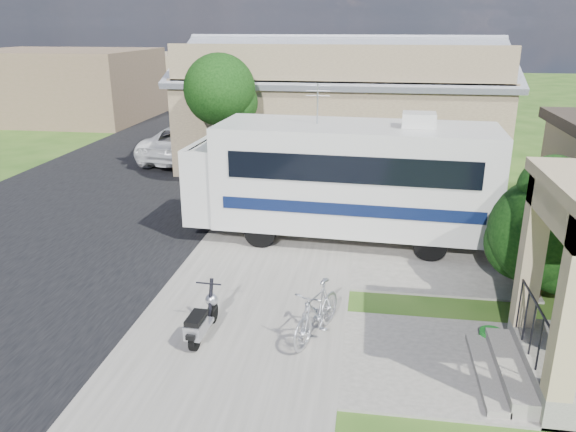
# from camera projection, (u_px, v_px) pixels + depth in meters

# --- Properties ---
(ground) EXTENTS (120.00, 120.00, 0.00)m
(ground) POSITION_uv_depth(u_px,v_px,m) (294.00, 322.00, 10.86)
(ground) COLOR #234713
(street_slab) EXTENTS (9.00, 80.00, 0.02)m
(street_slab) POSITION_uv_depth(u_px,v_px,m) (135.00, 175.00, 21.27)
(street_slab) COLOR black
(street_slab) RESTS_ON ground
(sidewalk_slab) EXTENTS (4.00, 80.00, 0.06)m
(sidewalk_slab) POSITION_uv_depth(u_px,v_px,m) (305.00, 182.00, 20.34)
(sidewalk_slab) COLOR #66635C
(sidewalk_slab) RESTS_ON ground
(driveway_slab) EXTENTS (7.00, 6.00, 0.05)m
(driveway_slab) POSITION_uv_depth(u_px,v_px,m) (374.00, 241.00, 14.84)
(driveway_slab) COLOR #66635C
(driveway_slab) RESTS_ON ground
(walk_slab) EXTENTS (4.00, 3.00, 0.05)m
(walk_slab) POSITION_uv_depth(u_px,v_px,m) (461.00, 364.00, 9.49)
(walk_slab) COLOR #66635C
(walk_slab) RESTS_ON ground
(warehouse) EXTENTS (12.50, 8.40, 5.04)m
(warehouse) POSITION_uv_depth(u_px,v_px,m) (341.00, 112.00, 23.26)
(warehouse) COLOR brown
(warehouse) RESTS_ON ground
(distant_bldg_far) EXTENTS (10.00, 8.00, 4.00)m
(distant_bldg_far) POSITION_uv_depth(u_px,v_px,m) (62.00, 85.00, 33.18)
(distant_bldg_far) COLOR brown
(distant_bldg_far) RESTS_ON ground
(distant_bldg_near) EXTENTS (8.00, 7.00, 3.20)m
(distant_bldg_near) POSITION_uv_depth(u_px,v_px,m) (166.00, 75.00, 44.24)
(distant_bldg_near) COLOR brown
(distant_bldg_near) RESTS_ON ground
(street_tree_a) EXTENTS (2.44, 2.40, 4.58)m
(street_tree_a) POSITION_uv_depth(u_px,v_px,m) (223.00, 93.00, 18.78)
(street_tree_a) COLOR black
(street_tree_a) RESTS_ON ground
(street_tree_b) EXTENTS (2.44, 2.40, 4.73)m
(street_tree_b) POSITION_uv_depth(u_px,v_px,m) (274.00, 67.00, 28.08)
(street_tree_b) COLOR black
(street_tree_b) RESTS_ON ground
(street_tree_c) EXTENTS (2.44, 2.40, 4.42)m
(street_tree_c) POSITION_uv_depth(u_px,v_px,m) (298.00, 61.00, 36.58)
(street_tree_c) COLOR black
(street_tree_c) RESTS_ON ground
(motorhome) EXTENTS (7.95, 2.89, 4.02)m
(motorhome) POSITION_uv_depth(u_px,v_px,m) (343.00, 176.00, 14.53)
(motorhome) COLOR beige
(motorhome) RESTS_ON ground
(shrub) EXTENTS (2.50, 2.39, 3.07)m
(shrub) POSITION_uv_depth(u_px,v_px,m) (549.00, 227.00, 11.36)
(shrub) COLOR black
(shrub) RESTS_ON ground
(scooter) EXTENTS (0.49, 1.39, 0.91)m
(scooter) POSITION_uv_depth(u_px,v_px,m) (202.00, 321.00, 10.09)
(scooter) COLOR black
(scooter) RESTS_ON ground
(bicycle) EXTENTS (1.07, 1.79, 1.04)m
(bicycle) POSITION_uv_depth(u_px,v_px,m) (317.00, 314.00, 10.10)
(bicycle) COLOR #ACADB4
(bicycle) RESTS_ON ground
(pickup_truck) EXTENTS (3.41, 5.87, 1.54)m
(pickup_truck) POSITION_uv_depth(u_px,v_px,m) (193.00, 142.00, 23.52)
(pickup_truck) COLOR white
(pickup_truck) RESTS_ON ground
(van) EXTENTS (2.75, 5.79, 1.63)m
(van) POSITION_uv_depth(u_px,v_px,m) (226.00, 115.00, 29.89)
(van) COLOR white
(van) RESTS_ON ground
(garden_hose) EXTENTS (0.42, 0.42, 0.19)m
(garden_hose) POSITION_uv_depth(u_px,v_px,m) (491.00, 337.00, 10.16)
(garden_hose) COLOR #16701F
(garden_hose) RESTS_ON ground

